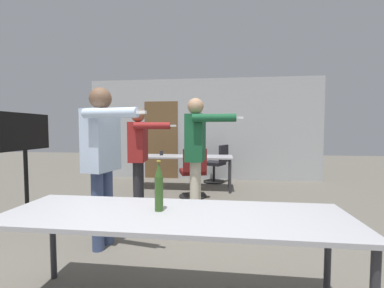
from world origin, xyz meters
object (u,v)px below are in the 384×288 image
at_px(tv_screen, 25,152).
at_px(office_chair_near_pushed, 193,174).
at_px(office_chair_mid_tucked, 217,165).
at_px(drink_cup, 161,153).
at_px(person_near_casual, 103,151).
at_px(person_right_polo, 197,146).
at_px(beer_bottle, 159,187).
at_px(person_left_plaid, 139,149).

height_order(tv_screen, office_chair_near_pushed, tv_screen).
height_order(tv_screen, office_chair_mid_tucked, tv_screen).
bearing_deg(office_chair_mid_tucked, drink_cup, 143.07).
distance_m(tv_screen, person_near_casual, 1.96).
relative_size(person_right_polo, office_chair_near_pushed, 1.85).
xyz_separation_m(person_near_casual, beer_bottle, (0.85, -0.89, -0.18)).
distance_m(person_right_polo, person_near_casual, 1.39).
relative_size(person_near_casual, beer_bottle, 4.87).
height_order(tv_screen, person_left_plaid, person_left_plaid).
bearing_deg(person_right_polo, beer_bottle, 0.57).
height_order(office_chair_mid_tucked, drink_cup, office_chair_mid_tucked).
bearing_deg(person_near_casual, office_chair_mid_tucked, 172.25).
bearing_deg(tv_screen, office_chair_mid_tucked, -47.02).
distance_m(person_left_plaid, beer_bottle, 2.36).
bearing_deg(person_left_plaid, tv_screen, -83.54).
distance_m(person_near_casual, office_chair_mid_tucked, 3.86).
xyz_separation_m(person_left_plaid, person_near_casual, (0.02, -1.30, 0.08)).
bearing_deg(tv_screen, person_near_casual, -118.74).
height_order(office_chair_near_pushed, office_chair_mid_tucked, office_chair_near_pushed).
bearing_deg(person_right_polo, person_left_plaid, -102.56).
height_order(person_near_casual, drink_cup, person_near_casual).
bearing_deg(person_left_plaid, person_near_casual, -4.44).
relative_size(person_left_plaid, person_right_polo, 0.93).
distance_m(beer_bottle, drink_cup, 3.95).
xyz_separation_m(tv_screen, office_chair_mid_tucked, (2.88, 2.68, -0.52)).
distance_m(person_right_polo, beer_bottle, 1.94).
distance_m(tv_screen, office_chair_near_pushed, 2.79).
xyz_separation_m(person_right_polo, person_near_casual, (-0.93, -1.04, 0.01)).
distance_m(person_near_casual, beer_bottle, 1.25).
bearing_deg(office_chair_mid_tucked, beer_bottle, -159.73).
distance_m(office_chair_mid_tucked, beer_bottle, 4.55).
bearing_deg(drink_cup, office_chair_mid_tucked, 28.89).
distance_m(person_left_plaid, office_chair_mid_tucked, 2.67).
bearing_deg(tv_screen, office_chair_near_pushed, -64.00).
xyz_separation_m(office_chair_mid_tucked, beer_bottle, (-0.31, -4.52, 0.46)).
xyz_separation_m(person_near_casual, office_chair_near_pushed, (0.75, 2.15, -0.62)).
height_order(person_left_plaid, office_chair_near_pushed, person_left_plaid).
bearing_deg(office_chair_near_pushed, person_left_plaid, -148.93).
distance_m(tv_screen, person_right_polo, 2.65).
relative_size(beer_bottle, drink_cup, 3.58).
distance_m(person_left_plaid, drink_cup, 1.66).
bearing_deg(person_near_casual, tv_screen, -108.71).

